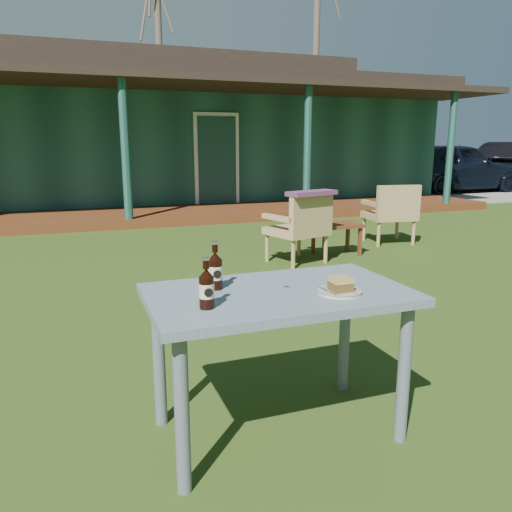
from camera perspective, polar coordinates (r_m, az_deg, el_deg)
name	(u,v)px	position (r m, az deg, el deg)	size (l,w,h in m)	color
ground	(199,324)	(3.98, -6.54, -7.68)	(80.00, 80.00, 0.00)	#334916
pavilion	(105,134)	(13.05, -16.90, 13.17)	(15.80, 8.30, 3.45)	#1B483E
gravel_strip	(467,190)	(16.68, 23.00, 6.99)	(9.00, 6.00, 0.02)	gray
tree_mid	(160,61)	(22.72, -10.95, 21.02)	(0.28, 0.28, 9.50)	brown
tree_right	(316,46)	(23.45, 6.88, 22.74)	(0.28, 0.28, 11.00)	brown
car_near	(453,167)	(15.63, 21.60, 9.41)	(1.70, 4.23, 1.44)	black
cafe_table	(278,311)	(2.33, 2.56, -6.35)	(1.20, 0.70, 0.72)	slate
plate	(339,291)	(2.30, 9.50, -3.98)	(0.20, 0.20, 0.01)	silver
cake_slice	(341,284)	(2.28, 9.66, -3.16)	(0.09, 0.09, 0.06)	#523E1A
fork	(328,291)	(2.25, 8.19, -4.03)	(0.01, 0.14, 0.00)	silver
cola_bottle_near	(215,270)	(2.31, -4.67, -1.65)	(0.07, 0.07, 0.22)	black
cola_bottle_far	(207,288)	(2.05, -5.67, -3.68)	(0.06, 0.07, 0.21)	black
bottle_cap	(287,287)	(2.34, 3.51, -3.60)	(0.03, 0.03, 0.01)	silver
armchair_left	(301,225)	(5.83, 5.20, 3.56)	(0.74, 0.72, 0.82)	tan
armchair_right	(392,211)	(7.22, 15.29, 5.02)	(0.70, 0.66, 0.84)	tan
floral_throw	(312,193)	(5.66, 6.41, 7.17)	(0.62, 0.21, 0.05)	#623255
side_table	(337,228)	(6.37, 9.23, 3.15)	(0.60, 0.40, 0.40)	#5B2D16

